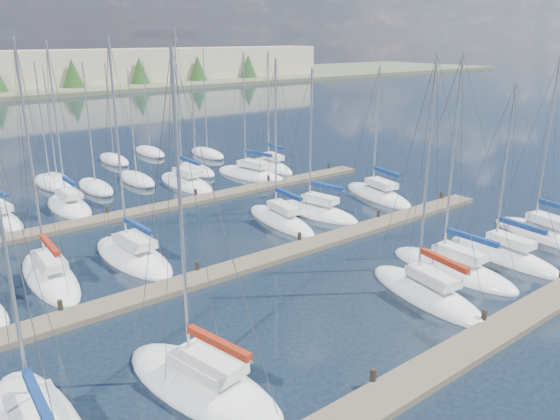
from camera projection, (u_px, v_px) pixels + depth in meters
ground at (48, 151)px, 67.15m from camera, size 400.00×400.00×0.00m
dock_near at (450, 359)px, 23.88m from camera, size 44.00×1.93×1.10m
dock_mid at (260, 260)px, 34.32m from camera, size 44.00×1.93×1.10m
dock_far at (159, 208)px, 44.75m from camera, size 44.00×1.93×1.10m
sailboat_m at (378, 195)px, 48.22m from camera, size 4.24×8.95×12.02m
sailboat_q at (251, 175)px, 55.34m from camera, size 4.59×9.38×12.90m
sailboat_f at (504, 256)px, 34.97m from camera, size 2.92×8.23×11.72m
sailboat_c at (202, 384)px, 22.13m from camera, size 4.77×8.95×14.07m
sailboat_r at (272, 166)px, 58.73m from camera, size 3.27×8.00×12.86m
sailboat_n at (0, 220)px, 41.76m from camera, size 3.14×7.52×13.32m
sailboat_l at (316, 212)px, 43.59m from camera, size 4.01×8.27×12.14m
sailboat_i at (50, 276)px, 31.97m from camera, size 2.98×8.98×14.40m
sailboat_o at (69, 206)px, 45.06m from camera, size 2.78×7.50×14.07m
sailboat_j at (133, 256)px, 34.89m from camera, size 3.38×8.77×14.42m
sailboat_e at (452, 269)px, 33.00m from camera, size 2.87×8.54×13.49m
sailboat_g at (542, 234)px, 38.83m from camera, size 3.97×8.10×13.06m
sailboat_k at (281, 220)px, 41.61m from camera, size 3.18×8.61×12.87m
sailboat_p at (186, 183)px, 52.22m from camera, size 3.32×9.10×15.07m
sailboat_d at (426, 293)px, 29.88m from camera, size 3.87×8.59×13.56m
distant_boats at (52, 181)px, 52.38m from camera, size 36.93×20.75×13.30m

